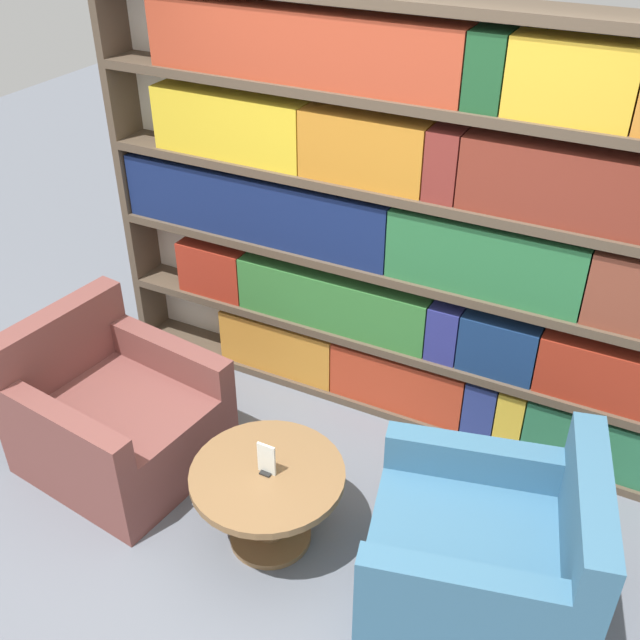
% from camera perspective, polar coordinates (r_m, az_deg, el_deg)
% --- Properties ---
extents(ground_plane, '(14.00, 14.00, 0.00)m').
position_cam_1_polar(ground_plane, '(3.80, -3.31, -18.29)').
color(ground_plane, slate).
extents(bookshelf, '(3.58, 0.30, 2.36)m').
position_cam_1_polar(bookshelf, '(4.04, 6.50, 6.56)').
color(bookshelf, silver).
rests_on(bookshelf, ground_plane).
extents(armchair_left, '(1.04, 0.96, 0.84)m').
position_cam_1_polar(armchair_left, '(4.26, -15.37, -7.20)').
color(armchair_left, brown).
rests_on(armchair_left, ground_plane).
extents(armchair_right, '(1.12, 1.05, 0.84)m').
position_cam_1_polar(armchair_right, '(3.53, 12.48, -17.35)').
color(armchair_right, '#386684').
rests_on(armchair_right, ground_plane).
extents(coffee_table, '(0.74, 0.74, 0.45)m').
position_cam_1_polar(coffee_table, '(3.68, -3.96, -12.91)').
color(coffee_table, brown).
rests_on(coffee_table, ground_plane).
extents(table_sign, '(0.09, 0.06, 0.17)m').
position_cam_1_polar(table_sign, '(3.54, -4.09, -10.65)').
color(table_sign, black).
rests_on(table_sign, coffee_table).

